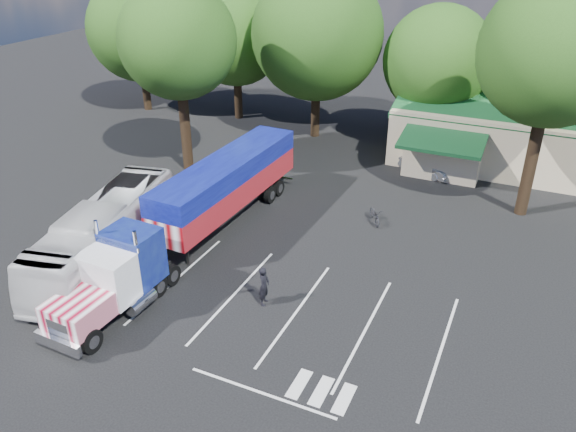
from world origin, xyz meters
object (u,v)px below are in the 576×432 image
at_px(semi_truck, 203,203).
at_px(tour_bus, 106,233).
at_px(woman, 264,286).
at_px(bicycle, 375,215).
at_px(silver_sedan, 426,166).

xyz_separation_m(semi_truck, tour_bus, (-3.35, -3.87, -0.66)).
relative_size(semi_truck, woman, 10.07).
bearing_deg(semi_truck, bicycle, 38.49).
relative_size(woman, silver_sedan, 0.51).
xyz_separation_m(semi_truck, woman, (5.58, -3.84, -1.32)).
height_order(tour_bus, silver_sedan, tour_bus).
relative_size(bicycle, tour_bus, 0.16).
bearing_deg(woman, silver_sedan, -19.29).
bearing_deg(woman, bicycle, -21.74).
relative_size(bicycle, silver_sedan, 0.49).
relative_size(semi_truck, bicycle, 10.39).
bearing_deg(tour_bus, silver_sedan, 43.09).
distance_m(bicycle, silver_sedan, 8.37).
bearing_deg(bicycle, tour_bus, -171.15).
bearing_deg(tour_bus, semi_truck, 36.58).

